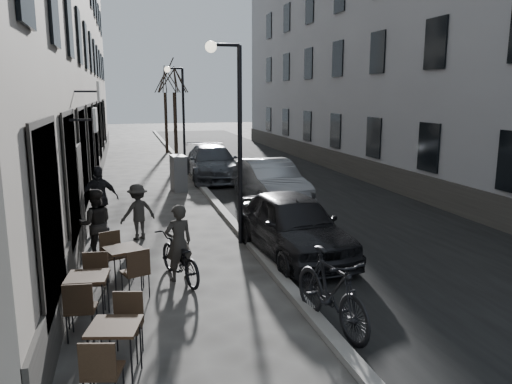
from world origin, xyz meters
name	(u,v)px	position (x,y,z in m)	size (l,w,h in m)	color
ground	(332,358)	(0.00, 0.00, 0.00)	(120.00, 120.00, 0.00)	#32302E
road	(272,176)	(3.85, 16.00, 0.00)	(7.30, 60.00, 0.00)	black
kerb	(195,178)	(0.20, 16.00, 0.06)	(0.25, 60.00, 0.12)	gray
building_right	(383,5)	(9.50, 16.50, 8.00)	(4.00, 35.00, 16.00)	gray
streetlamp_near	(233,122)	(-0.17, 6.00, 3.16)	(0.90, 0.28, 5.09)	black
streetlamp_far	(180,108)	(-0.17, 18.00, 3.16)	(0.90, 0.28, 5.09)	black
tree_near	(174,78)	(-0.10, 21.00, 4.66)	(2.40, 2.40, 5.70)	black
tree_far	(165,80)	(-0.10, 27.00, 4.66)	(2.40, 2.40, 5.70)	black
bistro_set_a	(116,347)	(-3.08, 0.22, 0.49)	(0.82, 1.67, 0.95)	black
bistro_set_b	(88,293)	(-3.55, 2.21, 0.50)	(0.74, 1.69, 0.97)	black
bistro_set_c	(124,263)	(-2.95, 3.65, 0.50)	(0.99, 1.70, 0.97)	black
sign_board	(35,379)	(-4.02, -0.27, 0.46)	(0.45, 0.69, 1.13)	black
utility_cabinet	(179,173)	(-0.78, 13.58, 0.71)	(0.52, 0.95, 1.42)	slate
bicycle	(179,257)	(-1.84, 3.75, 0.50)	(0.66, 1.89, 0.99)	black
cyclist_rider	(179,243)	(-1.84, 3.75, 0.81)	(0.59, 0.39, 1.62)	#2A2825
pedestrian_near	(95,224)	(-3.58, 5.69, 0.84)	(0.81, 0.63, 1.67)	black
pedestrian_mid	(138,212)	(-2.56, 7.04, 0.75)	(0.97, 0.56, 1.51)	#2D2A27
pedestrian_far	(99,199)	(-3.60, 8.15, 0.93)	(1.10, 0.46, 1.87)	black
car_near	(293,224)	(1.00, 4.72, 0.76)	(1.79, 4.45, 1.51)	black
car_mid	(270,182)	(2.13, 10.51, 0.76)	(1.62, 4.63, 1.53)	gray
car_far	(212,163)	(1.00, 15.94, 0.76)	(2.12, 5.22, 1.51)	#34373D
moped	(331,291)	(0.35, 0.90, 0.66)	(0.62, 2.18, 1.31)	black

